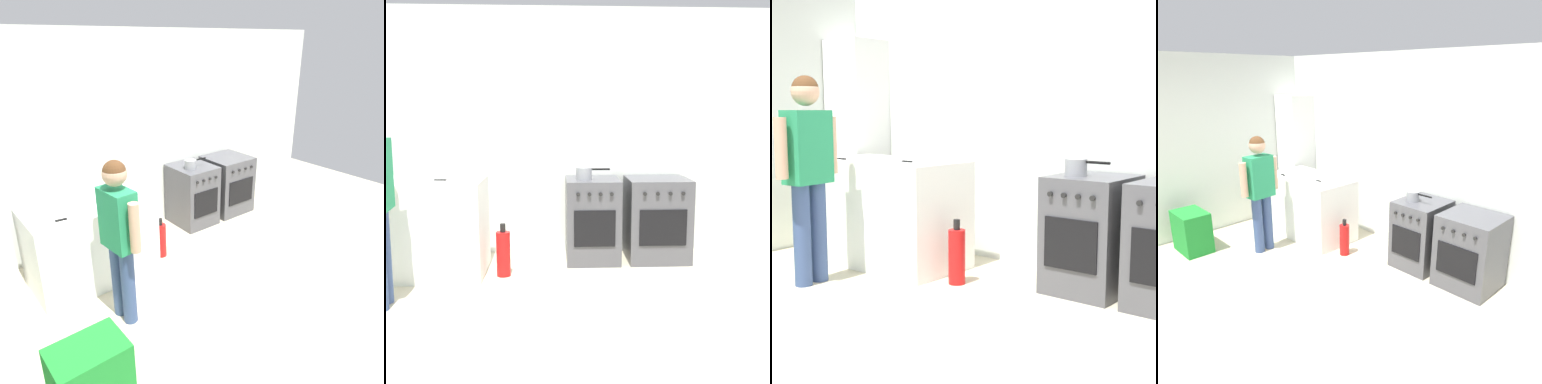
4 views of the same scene
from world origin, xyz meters
The scene contains 11 objects.
ground_plane centered at (0.00, 0.00, 0.00)m, with size 8.00×8.00×0.00m, color beige.
back_wall centered at (0.00, 1.95, 1.30)m, with size 6.00×0.10×2.60m, color silver.
counter_unit centered at (-1.35, 1.20, 0.45)m, with size 1.30×0.70×0.90m, color white.
oven_left centered at (0.35, 1.58, 0.43)m, with size 0.54×0.62×0.85m.
oven_right centered at (1.02, 1.58, 0.43)m, with size 0.62×0.62×0.85m.
pot centered at (0.26, 1.50, 0.91)m, with size 0.34×0.16×0.12m.
knife_paring centered at (-1.73, 0.99, 0.91)m, with size 0.21×0.05×0.01m.
knife_carving centered at (-1.17, 1.15, 0.90)m, with size 0.33×0.06×0.01m.
person centered at (-1.40, 0.41, 0.93)m, with size 0.23×0.57×1.57m.
fire_extinguisher centered at (-0.52, 1.10, 0.22)m, with size 0.13×0.13×0.50m.
recycling_crate_upper centered at (-2.06, -0.29, 0.42)m, with size 0.52×0.36×0.28m, color #1E842D.
Camera 1 is at (-2.70, -2.23, 2.49)m, focal length 35.00 mm.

